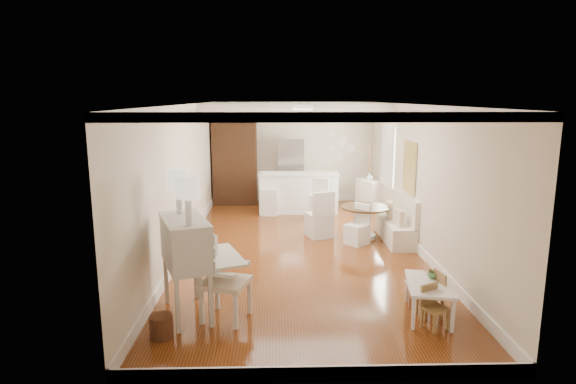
{
  "coord_description": "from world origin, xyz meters",
  "views": [
    {
      "loc": [
        -0.49,
        -9.04,
        2.94
      ],
      "look_at": [
        -0.24,
        0.3,
        1.09
      ],
      "focal_mm": 30.0,
      "sensor_mm": 36.0,
      "label": 1
    }
  ],
  "objects_px": {
    "secretary_bureau": "(186,267)",
    "bar_stool_left": "(269,194)",
    "bar_stool_right": "(319,199)",
    "slip_chair_near": "(357,225)",
    "fridge": "(304,172)",
    "dining_table": "(365,222)",
    "kids_table": "(429,299)",
    "sideboard": "(369,195)",
    "kids_chair_b": "(418,285)",
    "wicker_basket": "(161,327)",
    "breakfast_counter": "(298,193)",
    "gustavian_armchair": "(226,281)",
    "slip_chair_far": "(319,214)",
    "pantry_cabinet": "(235,163)",
    "kids_chair_a": "(430,294)",
    "kids_chair_c": "(435,308)"
  },
  "relations": [
    {
      "from": "fridge",
      "to": "wicker_basket",
      "type": "bearing_deg",
      "value": -106.15
    },
    {
      "from": "kids_chair_a",
      "to": "kids_chair_c",
      "type": "height_order",
      "value": "kids_chair_a"
    },
    {
      "from": "kids_chair_b",
      "to": "bar_stool_left",
      "type": "distance_m",
      "value": 5.91
    },
    {
      "from": "secretary_bureau",
      "to": "fridge",
      "type": "distance_m",
      "value": 7.28
    },
    {
      "from": "secretary_bureau",
      "to": "slip_chair_near",
      "type": "distance_m",
      "value": 4.26
    },
    {
      "from": "dining_table",
      "to": "kids_table",
      "type": "bearing_deg",
      "value": -87.12
    },
    {
      "from": "slip_chair_near",
      "to": "fridge",
      "type": "xyz_separation_m",
      "value": [
        -0.86,
        3.85,
        0.49
      ]
    },
    {
      "from": "kids_chair_b",
      "to": "bar_stool_right",
      "type": "xyz_separation_m",
      "value": [
        -0.96,
        4.96,
        0.19
      ]
    },
    {
      "from": "breakfast_counter",
      "to": "gustavian_armchair",
      "type": "bearing_deg",
      "value": -101.69
    },
    {
      "from": "breakfast_counter",
      "to": "slip_chair_far",
      "type": "bearing_deg",
      "value": -81.35
    },
    {
      "from": "gustavian_armchair",
      "to": "wicker_basket",
      "type": "relative_size",
      "value": 3.72
    },
    {
      "from": "kids_table",
      "to": "secretary_bureau",
      "type": "bearing_deg",
      "value": 177.53
    },
    {
      "from": "wicker_basket",
      "to": "sideboard",
      "type": "bearing_deg",
      "value": 60.24
    },
    {
      "from": "breakfast_counter",
      "to": "sideboard",
      "type": "xyz_separation_m",
      "value": [
        1.9,
        0.25,
        -0.12
      ]
    },
    {
      "from": "kids_table",
      "to": "fridge",
      "type": "xyz_separation_m",
      "value": [
        -1.28,
        7.13,
        0.66
      ]
    },
    {
      "from": "sideboard",
      "to": "secretary_bureau",
      "type": "bearing_deg",
      "value": -142.63
    },
    {
      "from": "kids_chair_c",
      "to": "slip_chair_far",
      "type": "bearing_deg",
      "value": 77.35
    },
    {
      "from": "secretary_bureau",
      "to": "bar_stool_left",
      "type": "height_order",
      "value": "secretary_bureau"
    },
    {
      "from": "secretary_bureau",
      "to": "breakfast_counter",
      "type": "relative_size",
      "value": 0.66
    },
    {
      "from": "kids_chair_b",
      "to": "slip_chair_near",
      "type": "relative_size",
      "value": 0.76
    },
    {
      "from": "dining_table",
      "to": "bar_stool_left",
      "type": "height_order",
      "value": "bar_stool_left"
    },
    {
      "from": "kids_chair_a",
      "to": "slip_chair_near",
      "type": "distance_m",
      "value": 3.32
    },
    {
      "from": "wicker_basket",
      "to": "breakfast_counter",
      "type": "xyz_separation_m",
      "value": [
        2.01,
        6.59,
        0.37
      ]
    },
    {
      "from": "bar_stool_right",
      "to": "slip_chair_far",
      "type": "bearing_deg",
      "value": -77.37
    },
    {
      "from": "pantry_cabinet",
      "to": "sideboard",
      "type": "relative_size",
      "value": 2.78
    },
    {
      "from": "slip_chair_far",
      "to": "sideboard",
      "type": "height_order",
      "value": "slip_chair_far"
    },
    {
      "from": "gustavian_armchair",
      "to": "breakfast_counter",
      "type": "relative_size",
      "value": 0.53
    },
    {
      "from": "kids_table",
      "to": "kids_chair_a",
      "type": "bearing_deg",
      "value": -1.07
    },
    {
      "from": "fridge",
      "to": "dining_table",
      "type": "bearing_deg",
      "value": -72.35
    },
    {
      "from": "kids_chair_b",
      "to": "slip_chair_near",
      "type": "distance_m",
      "value": 2.96
    },
    {
      "from": "gustavian_armchair",
      "to": "slip_chair_far",
      "type": "relative_size",
      "value": 1.07
    },
    {
      "from": "gustavian_armchair",
      "to": "bar_stool_right",
      "type": "height_order",
      "value": "gustavian_armchair"
    },
    {
      "from": "kids_chair_b",
      "to": "fridge",
      "type": "distance_m",
      "value": 6.92
    },
    {
      "from": "slip_chair_near",
      "to": "bar_stool_left",
      "type": "bearing_deg",
      "value": 173.21
    },
    {
      "from": "bar_stool_right",
      "to": "wicker_basket",
      "type": "bearing_deg",
      "value": -95.58
    },
    {
      "from": "bar_stool_left",
      "to": "sideboard",
      "type": "bearing_deg",
      "value": 16.42
    },
    {
      "from": "gustavian_armchair",
      "to": "bar_stool_left",
      "type": "xyz_separation_m",
      "value": [
        0.52,
        5.85,
        0.0
      ]
    },
    {
      "from": "kids_chair_c",
      "to": "bar_stool_left",
      "type": "xyz_separation_m",
      "value": [
        -2.18,
        6.21,
        0.25
      ]
    },
    {
      "from": "gustavian_armchair",
      "to": "kids_chair_c",
      "type": "distance_m",
      "value": 2.74
    },
    {
      "from": "kids_chair_a",
      "to": "fridge",
      "type": "bearing_deg",
      "value": 179.56
    },
    {
      "from": "kids_table",
      "to": "slip_chair_near",
      "type": "height_order",
      "value": "slip_chair_near"
    },
    {
      "from": "kids_chair_b",
      "to": "secretary_bureau",
      "type": "bearing_deg",
      "value": -81.34
    },
    {
      "from": "gustavian_armchair",
      "to": "slip_chair_far",
      "type": "xyz_separation_m",
      "value": [
        1.6,
        3.84,
        -0.03
      ]
    },
    {
      "from": "slip_chair_near",
      "to": "bar_stool_left",
      "type": "relative_size",
      "value": 0.75
    },
    {
      "from": "kids_chair_c",
      "to": "bar_stool_left",
      "type": "height_order",
      "value": "bar_stool_left"
    },
    {
      "from": "kids_table",
      "to": "kids_chair_a",
      "type": "xyz_separation_m",
      "value": [
        0.02,
        -0.0,
        0.08
      ]
    },
    {
      "from": "secretary_bureau",
      "to": "bar_stool_right",
      "type": "distance_m",
      "value": 5.65
    },
    {
      "from": "kids_table",
      "to": "bar_stool_left",
      "type": "bearing_deg",
      "value": 110.79
    },
    {
      "from": "secretary_bureau",
      "to": "dining_table",
      "type": "relative_size",
      "value": 1.35
    },
    {
      "from": "sideboard",
      "to": "kids_table",
      "type": "bearing_deg",
      "value": -115.56
    }
  ]
}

